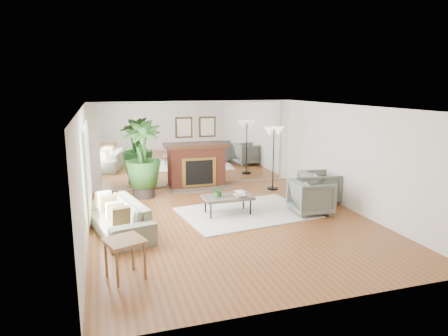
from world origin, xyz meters
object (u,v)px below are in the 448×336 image
object	(u,v)px
armchair_front	(311,197)
coffee_table	(228,198)
sofa	(118,217)
armchair_back	(319,187)
fireplace	(198,165)
potted_ficus	(143,157)
floor_lamp	(274,136)
side_table	(125,246)

from	to	relation	value
armchair_front	coffee_table	bearing A→B (deg)	79.26
sofa	armchair_back	distance (m)	5.07
fireplace	armchair_back	distance (m)	3.57
fireplace	potted_ficus	distance (m)	1.80
armchair_back	potted_ficus	distance (m)	4.66
fireplace	armchair_front	size ratio (longest dim) A/B	2.31
sofa	floor_lamp	bearing A→B (deg)	103.48
coffee_table	floor_lamp	distance (m)	2.91
fireplace	side_table	xyz separation A→B (m)	(-2.40, -5.21, -0.13)
armchair_front	potted_ficus	bearing A→B (deg)	57.38
armchair_front	potted_ficus	size ratio (longest dim) A/B	0.44
fireplace	coffee_table	bearing A→B (deg)	-88.94
side_table	sofa	bearing A→B (deg)	90.41
coffee_table	armchair_front	world-z (taller)	armchair_front
armchair_front	sofa	bearing A→B (deg)	92.38
armchair_back	side_table	bearing A→B (deg)	124.42
armchair_front	floor_lamp	xyz separation A→B (m)	(0.07, 2.31, 1.14)
floor_lamp	side_table	bearing A→B (deg)	-135.64
coffee_table	potted_ficus	xyz separation A→B (m)	(-1.69, 2.12, 0.67)
side_table	floor_lamp	bearing A→B (deg)	44.36
sofa	side_table	distance (m)	2.08
armchair_back	floor_lamp	xyz separation A→B (m)	(-0.60, 1.53, 1.14)
floor_lamp	armchair_front	bearing A→B (deg)	-91.64
armchair_front	floor_lamp	size ratio (longest dim) A/B	0.49
coffee_table	armchair_back	xyz separation A→B (m)	(2.55, 0.31, -0.02)
fireplace	sofa	bearing A→B (deg)	-127.57
fireplace	sofa	distance (m)	3.98
coffee_table	side_table	bearing A→B (deg)	-134.87
fireplace	side_table	bearing A→B (deg)	-114.76
coffee_table	floor_lamp	world-z (taller)	floor_lamp
armchair_front	side_table	world-z (taller)	armchair_front
armchair_back	fireplace	bearing A→B (deg)	52.31
coffee_table	side_table	xyz separation A→B (m)	(-2.45, -2.46, 0.12)
sofa	fireplace	bearing A→B (deg)	129.03
sofa	armchair_back	bearing A→B (deg)	84.62
fireplace	side_table	world-z (taller)	fireplace
fireplace	armchair_front	xyz separation A→B (m)	(1.93, -3.22, -0.26)
sofa	potted_ficus	world-z (taller)	potted_ficus
side_table	armchair_front	bearing A→B (deg)	24.66
armchair_back	armchair_front	world-z (taller)	armchair_front
coffee_table	floor_lamp	xyz separation A→B (m)	(1.95, 1.84, 1.13)
armchair_back	floor_lamp	distance (m)	2.00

